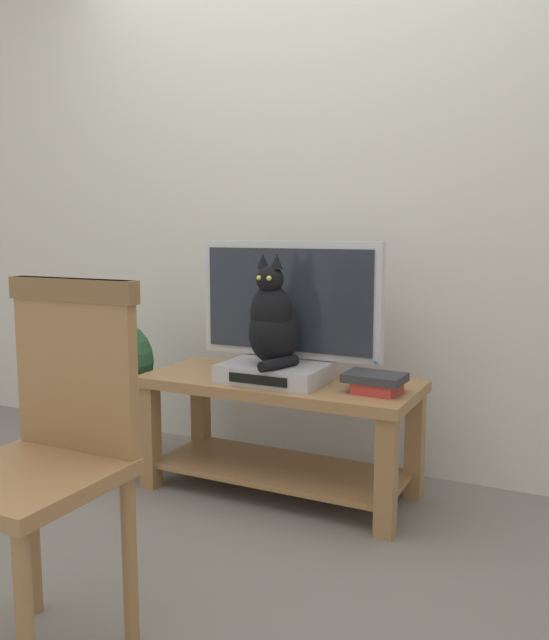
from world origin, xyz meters
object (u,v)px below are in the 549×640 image
Objects in this scene: wooden_chair at (47,439)px; potted_plant at (111,373)px; book_stack at (376,382)px; tv at (290,306)px; cat at (273,323)px; tv_stand at (280,415)px; media_box at (275,372)px.

potted_plant is at bearing 123.70° from wooden_chair.
book_stack is at bearing 66.50° from wooden_chair.
tv is 1.81× the size of cat.
wooden_chair reaches higher than potted_plant.
tv_stand is 1.23m from wooden_chair.
wooden_chair is 1.32m from potted_plant.
wooden_chair is at bearing -93.75° from media_box.
wooden_chair is (-0.08, -1.14, -0.16)m from cat.
cat is (0.00, -0.16, -0.05)m from tv.
potted_plant reaches higher than media_box.
wooden_chair is at bearing -93.51° from tv_stand.
tv is at bearing 90.62° from media_box.
book_stack is (0.43, 0.00, 0.00)m from media_box.
book_stack is (0.50, 1.16, -0.04)m from wooden_chair.
tv is 1.93× the size of media_box.
media_box is at bearing -88.22° from tv_stand.
cat is 0.85m from potted_plant.
media_box is 1.84× the size of book_stack.
book_stack is at bearing -18.14° from tv.
tv is 1.32m from wooden_chair.
book_stack is at bearing 3.11° from potted_plant.
potted_plant is at bearing -176.89° from book_stack.
wooden_chair is at bearing -113.50° from book_stack.
media_box is (0.00, -0.14, -0.26)m from tv.
cat is 1.96× the size of book_stack.
media_box is 0.43× the size of wooden_chair.
wooden_chair is 4.28× the size of book_stack.
cat is 0.63× the size of potted_plant.
cat is (0.00, -0.01, 0.21)m from media_box.
book_stack is (0.43, 0.02, -0.20)m from cat.
tv reaches higher than wooden_chair.
media_box reaches higher than tv_stand.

